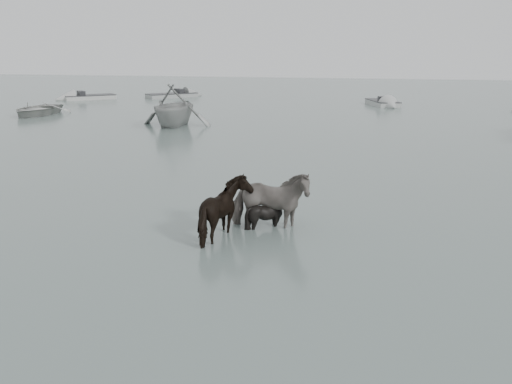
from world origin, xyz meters
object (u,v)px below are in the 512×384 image
(pony_pinto, at_px, (270,195))
(rowboat_lead, at_px, (36,108))
(pony_black, at_px, (270,203))
(pony_dark, at_px, (227,205))

(pony_pinto, height_order, rowboat_lead, pony_pinto)
(pony_black, bearing_deg, pony_pinto, -164.52)
(pony_pinto, bearing_deg, pony_dark, 134.00)
(pony_dark, height_order, rowboat_lead, pony_dark)
(pony_dark, xyz_separation_m, rowboat_lead, (-19.01, 21.53, -0.33))
(pony_dark, distance_m, rowboat_lead, 28.72)
(pony_pinto, distance_m, rowboat_lead, 28.62)
(pony_pinto, xyz_separation_m, pony_dark, (-0.87, -0.95, -0.06))
(pony_dark, height_order, pony_black, pony_dark)
(rowboat_lead, bearing_deg, pony_black, -47.98)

